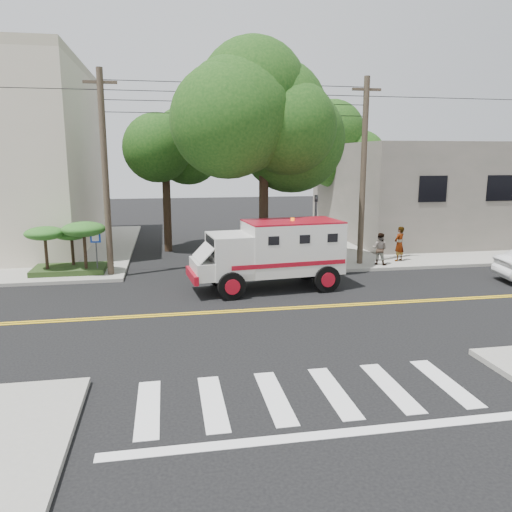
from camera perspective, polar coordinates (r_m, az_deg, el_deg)
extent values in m
plane|color=black|center=(17.78, 0.15, -6.19)|extent=(100.00, 100.00, 0.00)
cube|color=gray|center=(34.83, 18.29, 2.02)|extent=(17.00, 17.00, 0.15)
cube|color=#615E53|center=(35.67, 20.34, 7.07)|extent=(14.00, 12.00, 6.00)
cylinder|color=#382D23|center=(22.83, -16.83, 8.71)|extent=(0.28, 0.28, 9.00)
cylinder|color=#382D23|center=(24.73, 12.15, 9.10)|extent=(0.28, 0.28, 9.00)
cylinder|color=black|center=(23.69, 0.88, 6.84)|extent=(0.44, 0.44, 7.00)
sphere|color=#11340E|center=(23.68, 0.91, 15.31)|extent=(5.32, 5.32, 5.32)
sphere|color=#11340E|center=(23.24, 4.18, 16.77)|extent=(4.56, 4.56, 4.56)
cylinder|color=black|center=(28.79, -10.15, 6.05)|extent=(0.44, 0.44, 5.60)
sphere|color=#11340E|center=(28.68, -10.35, 11.63)|extent=(3.92, 3.92, 3.92)
sphere|color=#11340E|center=(28.14, -8.63, 12.55)|extent=(3.36, 3.36, 3.36)
cylinder|color=black|center=(34.74, 9.27, 7.24)|extent=(0.44, 0.44, 5.95)
sphere|color=#11340E|center=(34.67, 9.43, 12.15)|extent=(4.20, 4.20, 4.20)
sphere|color=#11340E|center=(34.43, 11.25, 12.84)|extent=(3.60, 3.60, 3.60)
cylinder|color=#3F3F42|center=(23.58, 6.79, 2.58)|extent=(0.12, 0.12, 3.60)
imported|color=#3F3F42|center=(23.41, 6.87, 5.84)|extent=(0.15, 0.18, 0.90)
cylinder|color=#3F3F42|center=(23.49, -17.75, 0.10)|extent=(0.06, 0.06, 2.00)
cube|color=#0C33A5|center=(23.30, -17.88, 2.00)|extent=(0.45, 0.03, 0.45)
cube|color=#1E3314|center=(24.42, -20.49, -1.42)|extent=(3.20, 2.00, 0.24)
cylinder|color=black|center=(24.14, -22.86, 0.40)|extent=(0.14, 0.14, 1.52)
ellipsoid|color=#235419|center=(24.01, -23.01, 2.41)|extent=(1.73, 1.73, 0.60)
cylinder|color=black|center=(24.64, -20.23, 0.61)|extent=(0.14, 0.14, 1.36)
ellipsoid|color=#235419|center=(24.51, -20.35, 2.36)|extent=(1.55, 1.55, 0.54)
cylinder|color=black|center=(23.62, -18.95, 0.65)|extent=(0.14, 0.14, 1.68)
ellipsoid|color=#235419|center=(23.47, -19.10, 2.92)|extent=(1.91, 1.91, 0.66)
cube|color=beige|center=(20.48, 4.15, 1.05)|extent=(4.03, 2.64, 2.05)
cube|color=beige|center=(19.76, -3.04, 0.11)|extent=(1.78, 2.30, 1.66)
cube|color=black|center=(19.52, -5.23, 1.26)|extent=(0.23, 1.66, 0.68)
cube|color=beige|center=(19.66, -5.93, -1.45)|extent=(1.08, 2.04, 0.68)
cube|color=maroon|center=(19.63, -7.32, -2.23)|extent=(0.40, 2.11, 0.34)
cube|color=maroon|center=(20.32, 4.20, 3.98)|extent=(4.03, 2.64, 0.06)
cylinder|color=black|center=(18.90, -2.81, -3.44)|extent=(1.10, 0.43, 1.07)
cylinder|color=black|center=(20.97, -4.22, -1.98)|extent=(1.10, 0.43, 1.07)
cylinder|color=black|center=(20.14, 8.06, -2.62)|extent=(1.10, 0.43, 1.07)
cylinder|color=black|center=(22.10, 5.73, -1.32)|extent=(1.10, 0.43, 1.07)
imported|color=gray|center=(26.15, 16.06, 1.35)|extent=(0.76, 0.68, 1.75)
imported|color=gray|center=(25.03, 13.95, 0.81)|extent=(0.96, 0.94, 1.56)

